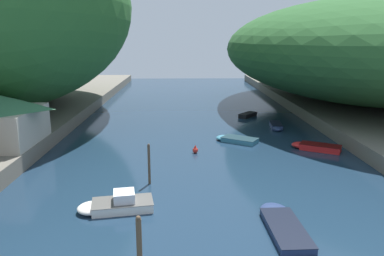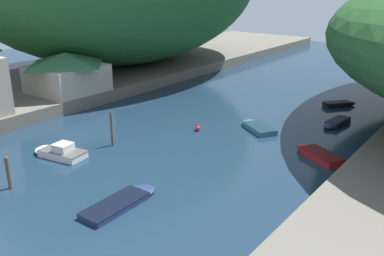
{
  "view_description": "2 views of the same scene",
  "coord_description": "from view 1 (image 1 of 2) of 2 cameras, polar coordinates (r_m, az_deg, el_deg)",
  "views": [
    {
      "loc": [
        -1.64,
        -10.96,
        11.24
      ],
      "look_at": [
        -0.72,
        23.72,
        2.83
      ],
      "focal_mm": 35.0,
      "sensor_mm": 36.0,
      "label": 1
    },
    {
      "loc": [
        23.94,
        -8.23,
        14.69
      ],
      "look_at": [
        2.2,
        20.47,
        2.05
      ],
      "focal_mm": 40.0,
      "sensor_mm": 36.0,
      "label": 2
    }
  ],
  "objects": [
    {
      "name": "boat_mid_channel",
      "position": [
        24.17,
        13.6,
        -13.95
      ],
      "size": [
        2.13,
        6.22,
        0.42
      ],
      "rotation": [
        0.0,
        0.0,
        0.03
      ],
      "color": "navy",
      "rests_on": "water_surface"
    },
    {
      "name": "boat_near_quay",
      "position": [
        40.5,
        18.14,
        -2.73
      ],
      "size": [
        5.11,
        3.86,
        0.63
      ],
      "rotation": [
        0.0,
        0.0,
        1.06
      ],
      "color": "red",
      "rests_on": "water_surface"
    },
    {
      "name": "boat_open_rowboat",
      "position": [
        55.44,
        8.74,
        2.06
      ],
      "size": [
        3.54,
        3.91,
        0.56
      ],
      "rotation": [
        0.0,
        0.0,
        5.59
      ],
      "color": "black",
      "rests_on": "water_surface"
    },
    {
      "name": "boat_cabin_cruiser",
      "position": [
        48.57,
        12.74,
        0.26
      ],
      "size": [
        1.79,
        4.4,
        0.59
      ],
      "rotation": [
        0.0,
        0.0,
        3.03
      ],
      "color": "navy",
      "rests_on": "water_surface"
    },
    {
      "name": "boat_white_cruiser",
      "position": [
        25.98,
        -11.64,
        -11.34
      ],
      "size": [
        5.24,
        2.81,
        1.27
      ],
      "rotation": [
        0.0,
        0.0,
        1.74
      ],
      "color": "silver",
      "rests_on": "water_surface"
    },
    {
      "name": "mooring_post_middle",
      "position": [
        29.45,
        -6.56,
        -5.47
      ],
      "size": [
        0.2,
        0.2,
        3.29
      ],
      "color": "#4C3D2D",
      "rests_on": "water_surface"
    },
    {
      "name": "hillside_right",
      "position": [
        66.52,
        24.8,
        10.82
      ],
      "size": [
        43.25,
        60.55,
        15.8
      ],
      "color": "#285628",
      "rests_on": "right_bank"
    },
    {
      "name": "boat_small_dinghy",
      "position": [
        41.77,
        6.57,
        -1.72
      ],
      "size": [
        5.02,
        4.15,
        0.52
      ],
      "rotation": [
        0.0,
        0.0,
        1.01
      ],
      "color": "teal",
      "rests_on": "water_surface"
    },
    {
      "name": "mooring_post_nearest",
      "position": [
        20.01,
        -8.08,
        -16.35
      ],
      "size": [
        0.29,
        0.29,
        2.56
      ],
      "color": "brown",
      "rests_on": "water_surface"
    },
    {
      "name": "channel_buoy_near",
      "position": [
        37.4,
        0.5,
        -3.35
      ],
      "size": [
        0.56,
        0.56,
        0.83
      ],
      "color": "red",
      "rests_on": "water_surface"
    },
    {
      "name": "water_surface",
      "position": [
        42.51,
        0.74,
        -1.71
      ],
      "size": [
        130.0,
        130.0,
        0.0
      ],
      "primitive_type": "plane",
      "color": "#192D42",
      "rests_on": "ground"
    }
  ]
}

